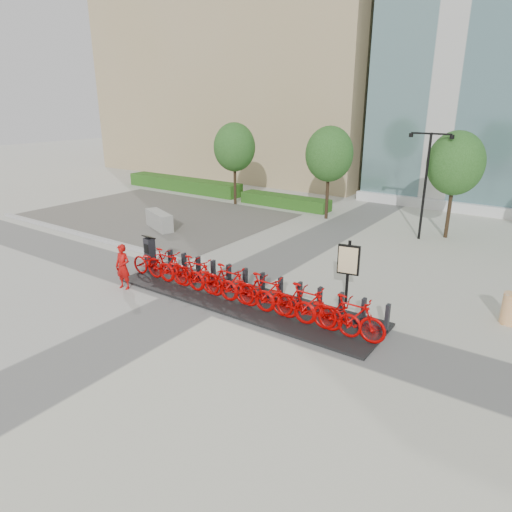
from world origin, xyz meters
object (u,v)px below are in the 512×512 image
Objects in this scene: jersey_barrier at (159,220)px; map_sign at (348,263)px; kiosk at (150,253)px; worker_red at (123,267)px; bike_0 at (153,263)px; construction_barrel at (510,309)px.

jersey_barrier is 1.06× the size of map_sign.
worker_red reaches higher than kiosk.
construction_barrel is at bearing -72.21° from bike_0.
construction_barrel is 0.44× the size of map_sign.
kiosk is 12.55m from construction_barrel.
map_sign is at bearing 16.33° from worker_red.
worker_red is 1.69× the size of construction_barrel.
construction_barrel is at bearing 13.55° from worker_red.
worker_red is at bearing -29.97° from jersey_barrier.
worker_red is 0.70× the size of jersey_barrier.
construction_barrel is at bearing 22.37° from kiosk.
kiosk is 0.61× the size of jersey_barrier.
map_sign is at bearing -161.82° from construction_barrel.
map_sign is (7.05, 3.35, 0.63)m from worker_red.
kiosk is at bearing -165.38° from construction_barrel.
jersey_barrier is (-4.34, 4.59, -0.31)m from kiosk.
kiosk is 1.46× the size of construction_barrel.
jersey_barrier is at bearing 118.32° from worker_red.
construction_barrel is 16.55m from jersey_barrier.
bike_0 is 0.97× the size of map_sign.
bike_0 is 7.17m from jersey_barrier.
jersey_barrier is (-4.82, 6.29, -0.37)m from worker_red.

